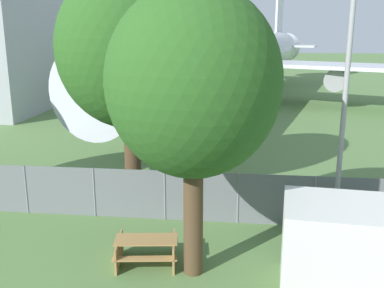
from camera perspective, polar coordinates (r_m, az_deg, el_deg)
name	(u,v)px	position (r m, az deg, el deg)	size (l,w,h in m)	color
perimeter_fence	(165,195)	(15.80, -3.47, -6.52)	(56.07, 0.07, 1.81)	slate
airplane	(241,58)	(39.59, 6.26, 10.76)	(37.47, 45.82, 12.17)	silver
portable_cabin	(376,254)	(12.19, 22.30, -12.75)	(4.70, 2.67, 2.42)	silver
picnic_bench_near_cabin	(146,248)	(13.23, -5.82, -12.99)	(1.95, 1.62, 0.76)	#A37A47
tree_near_hangar	(193,84)	(11.26, 0.18, 7.69)	(4.42, 4.42, 7.70)	#4C3823
tree_behind_benches	(129,50)	(17.22, -8.00, 11.79)	(5.41, 5.41, 8.80)	#4C3823
light_mast	(346,85)	(14.31, 18.99, 7.09)	(0.44, 0.44, 8.08)	#99999E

